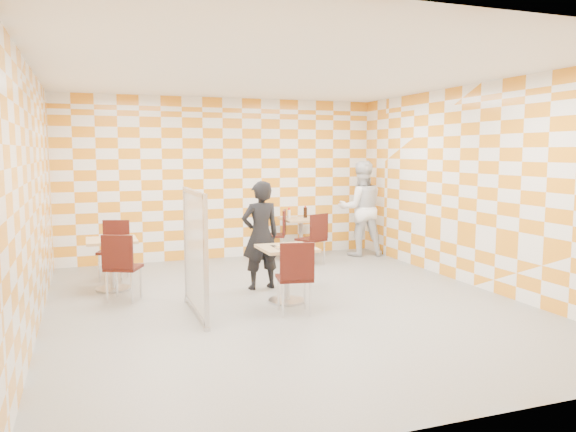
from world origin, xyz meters
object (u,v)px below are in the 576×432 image
at_px(chair_second_side, 279,230).
at_px(partition, 195,252).
at_px(man_white, 361,208).
at_px(soda_bottle, 305,212).
at_px(chair_main_front, 296,272).
at_px(empty_table, 112,255).
at_px(main_table, 287,265).
at_px(sport_bottle, 289,214).
at_px(chair_second_front, 315,235).
at_px(second_table, 301,231).
at_px(chair_empty_near, 121,262).
at_px(chair_empty_far, 115,245).
at_px(man_dark, 261,235).

xyz_separation_m(chair_second_side, partition, (-2.14, -3.11, 0.25)).
relative_size(man_white, soda_bottle, 7.96).
bearing_deg(chair_main_front, chair_second_side, 74.30).
distance_m(empty_table, soda_bottle, 3.92).
xyz_separation_m(main_table, sport_bottle, (1.12, 3.00, 0.33)).
xyz_separation_m(main_table, empty_table, (-2.16, 1.49, 0.00)).
distance_m(chair_second_front, partition, 3.48).
xyz_separation_m(second_table, chair_second_front, (-0.04, -0.77, 0.04)).
xyz_separation_m(second_table, man_white, (1.17, -0.17, 0.41)).
relative_size(empty_table, chair_empty_near, 0.81).
height_order(chair_empty_far, man_white, man_white).
height_order(main_table, chair_empty_near, chair_empty_near).
height_order(chair_main_front, man_white, man_white).
relative_size(partition, soda_bottle, 6.74).
bearing_deg(chair_main_front, soda_bottle, 66.66).
bearing_deg(sport_bottle, chair_second_side, -156.15).
relative_size(chair_second_front, chair_empty_far, 1.00).
distance_m(man_dark, soda_bottle, 2.67).
height_order(chair_empty_far, soda_bottle, soda_bottle).
xyz_separation_m(empty_table, man_white, (4.66, 1.24, 0.41)).
bearing_deg(chair_second_front, sport_bottle, 100.84).
bearing_deg(chair_main_front, main_table, 79.79).
distance_m(chair_main_front, chair_empty_near, 2.40).
height_order(empty_table, chair_empty_far, chair_empty_far).
xyz_separation_m(second_table, partition, (-2.59, -3.11, 0.28)).
height_order(main_table, chair_second_front, chair_second_front).
bearing_deg(partition, empty_table, 117.76).
bearing_deg(chair_empty_near, soda_bottle, 32.48).
bearing_deg(partition, chair_main_front, -20.05).
bearing_deg(sport_bottle, man_white, -11.34).
xyz_separation_m(chair_second_side, chair_empty_near, (-2.96, -2.16, 0.00)).
bearing_deg(man_white, chair_second_front, 37.53).
bearing_deg(main_table, second_table, 65.37).
distance_m(chair_second_front, sport_bottle, 0.93).
height_order(chair_second_side, chair_empty_far, same).
xyz_separation_m(second_table, chair_main_front, (-1.44, -3.53, 0.04)).
height_order(main_table, sport_bottle, sport_bottle).
relative_size(sport_bottle, soda_bottle, 0.87).
bearing_deg(chair_empty_far, second_table, 10.95).
xyz_separation_m(main_table, chair_main_front, (-0.12, -0.64, 0.04)).
distance_m(chair_second_front, soda_bottle, 0.92).
bearing_deg(man_dark, main_table, 92.33).
height_order(chair_main_front, man_dark, man_dark).
relative_size(chair_empty_near, chair_empty_far, 1.00).
xyz_separation_m(chair_second_side, man_dark, (-0.99, -2.07, 0.25)).
bearing_deg(partition, chair_empty_far, 108.60).
height_order(empty_table, soda_bottle, soda_bottle).
height_order(second_table, chair_empty_far, chair_empty_far).
xyz_separation_m(empty_table, soda_bottle, (3.61, 1.50, 0.34)).
relative_size(main_table, chair_empty_near, 0.81).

